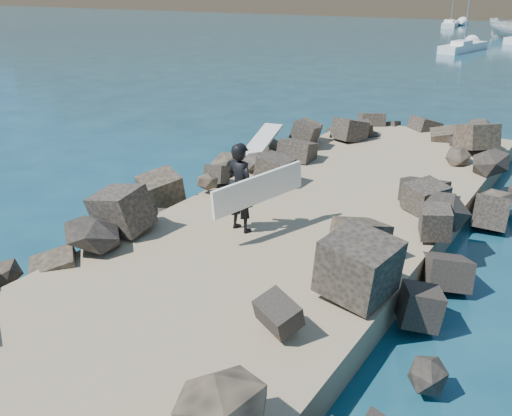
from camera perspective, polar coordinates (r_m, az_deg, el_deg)
name	(u,v)px	position (r m, az deg, el deg)	size (l,w,h in m)	color
ground	(280,257)	(12.61, 2.43, -4.93)	(800.00, 800.00, 0.00)	#0F384C
jetty	(228,283)	(10.98, -2.81, -7.47)	(6.00, 26.00, 0.60)	#8C7759
riprap_left	(133,231)	(12.93, -12.16, -2.29)	(2.60, 22.00, 1.00)	black
riprap_right	(384,305)	(10.13, 12.64, -9.40)	(2.60, 22.00, 1.00)	#272421
surfboard_resting	(261,145)	(17.44, 0.54, 6.34)	(0.59, 2.36, 0.08)	silver
surfer_with_board	(243,188)	(12.08, -1.28, 2.04)	(1.25, 2.33, 1.95)	black
sailboat_a	(463,47)	(55.29, 20.01, 14.87)	(2.71, 7.34, 8.65)	white
sailboat_e	(450,24)	(86.52, 18.86, 17.00)	(2.89, 7.81, 9.15)	white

